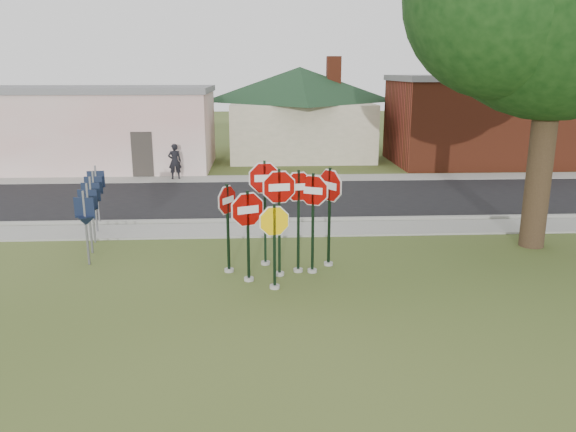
{
  "coord_description": "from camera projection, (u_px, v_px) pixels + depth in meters",
  "views": [
    {
      "loc": [
        -0.47,
        -11.85,
        5.0
      ],
      "look_at": [
        0.26,
        2.0,
        1.39
      ],
      "focal_mm": 35.0,
      "sensor_mm": 36.0,
      "label": 1
    }
  ],
  "objects": [
    {
      "name": "road",
      "position": [
        271.0,
        199.0,
        22.4
      ],
      "size": [
        60.0,
        7.0,
        0.04
      ],
      "primitive_type": "cube",
      "color": "black",
      "rests_on": "ground"
    },
    {
      "name": "pedestrian",
      "position": [
        175.0,
        161.0,
        26.15
      ],
      "size": [
        0.68,
        0.52,
        1.66
      ],
      "primitive_type": "imported",
      "rotation": [
        0.0,
        0.0,
        3.36
      ],
      "color": "black",
      "rests_on": "sidewalk_far"
    },
    {
      "name": "stop_sign_back_right",
      "position": [
        298.0,
        207.0,
        13.95
      ],
      "size": [
        1.01,
        0.28,
        2.74
      ],
      "color": "#9A9890",
      "rests_on": "ground"
    },
    {
      "name": "stop_sign_back_left",
      "position": [
        265.0,
        197.0,
        14.45
      ],
      "size": [
        1.13,
        0.24,
        2.9
      ],
      "color": "#9A9890",
      "rests_on": "ground"
    },
    {
      "name": "building_house",
      "position": [
        300.0,
        94.0,
        33.18
      ],
      "size": [
        11.6,
        11.6,
        6.2
      ],
      "color": "beige",
      "rests_on": "ground"
    },
    {
      "name": "route_sign_row",
      "position": [
        92.0,
        203.0,
        16.5
      ],
      "size": [
        1.43,
        4.63,
        2.0
      ],
      "color": "#59595E",
      "rests_on": "ground"
    },
    {
      "name": "stop_sign_right",
      "position": [
        313.0,
        209.0,
        13.92
      ],
      "size": [
        0.98,
        0.47,
        2.67
      ],
      "color": "#9A9890",
      "rests_on": "ground"
    },
    {
      "name": "building_stucco",
      "position": [
        94.0,
        127.0,
        29.13
      ],
      "size": [
        12.2,
        6.2,
        4.2
      ],
      "color": "silver",
      "rests_on": "ground"
    },
    {
      "name": "stop_sign_far_left",
      "position": [
        228.0,
        217.0,
        14.01
      ],
      "size": [
        0.54,
        0.86,
        2.39
      ],
      "color": "#9A9890",
      "rests_on": "ground"
    },
    {
      "name": "sidewalk_near",
      "position": [
        274.0,
        230.0,
        18.05
      ],
      "size": [
        60.0,
        1.6,
        0.06
      ],
      "primitive_type": "cube",
      "color": "gray",
      "rests_on": "ground"
    },
    {
      "name": "building_brick",
      "position": [
        487.0,
        119.0,
        30.62
      ],
      "size": [
        10.2,
        6.2,
        4.75
      ],
      "color": "maroon",
      "rests_on": "ground"
    },
    {
      "name": "stop_sign_yellow",
      "position": [
        274.0,
        237.0,
        12.96
      ],
      "size": [
        0.96,
        0.24,
        2.14
      ],
      "color": "#9A9890",
      "rests_on": "ground"
    },
    {
      "name": "ground",
      "position": [
        281.0,
        297.0,
        12.74
      ],
      "size": [
        120.0,
        120.0,
        0.0
      ],
      "primitive_type": "plane",
      "color": "#3A4C1C",
      "rests_on": "ground"
    },
    {
      "name": "stop_sign_far_right",
      "position": [
        330.0,
        201.0,
        14.42
      ],
      "size": [
        0.69,
        0.96,
        2.73
      ],
      "color": "#9A9890",
      "rests_on": "ground"
    },
    {
      "name": "curb",
      "position": [
        273.0,
        220.0,
        19.0
      ],
      "size": [
        60.0,
        0.2,
        0.14
      ],
      "primitive_type": "cube",
      "color": "gray",
      "rests_on": "ground"
    },
    {
      "name": "sidewalk_far",
      "position": [
        269.0,
        179.0,
        26.55
      ],
      "size": [
        60.0,
        1.6,
        0.06
      ],
      "primitive_type": "cube",
      "color": "gray",
      "rests_on": "ground"
    },
    {
      "name": "stop_sign_left",
      "position": [
        248.0,
        223.0,
        13.4
      ],
      "size": [
        1.07,
        0.47,
        2.37
      ],
      "color": "#9A9890",
      "rests_on": "ground"
    },
    {
      "name": "stop_sign_center",
      "position": [
        279.0,
        206.0,
        13.67
      ],
      "size": [
        1.11,
        0.24,
        2.83
      ],
      "color": "#9A9890",
      "rests_on": "ground"
    }
  ]
}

